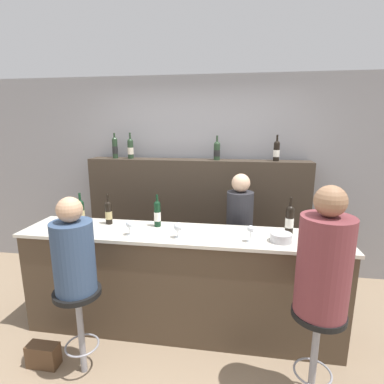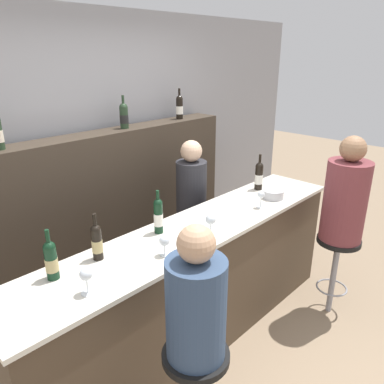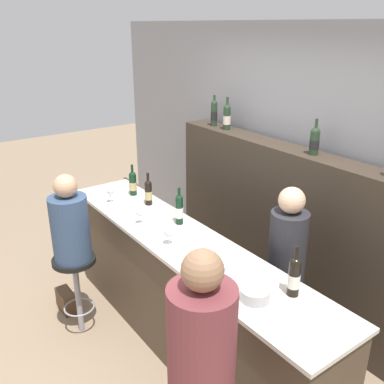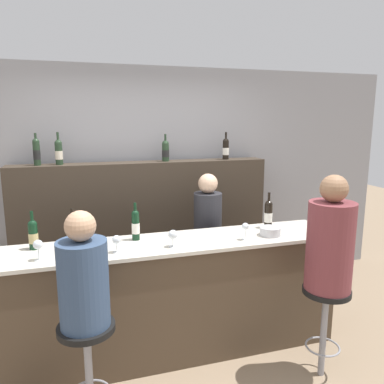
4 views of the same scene
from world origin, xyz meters
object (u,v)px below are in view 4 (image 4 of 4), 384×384
at_px(wine_bottle_counter_3, 268,214).
at_px(wine_glass_3, 245,227).
at_px(wine_bottle_backbar_1, 59,152).
at_px(wine_bottle_backbar_0, 37,152).
at_px(guest_seated_right, 330,241).
at_px(wine_glass_0, 38,246).
at_px(bar_stool_right, 325,308).
at_px(wine_bottle_counter_2, 136,225).
at_px(guest_seated_left, 83,278).
at_px(wine_bottle_counter_1, 73,231).
at_px(bar_stool_left, 87,349).
at_px(wine_bottle_backbar_2, 166,151).
at_px(wine_bottle_backbar_3, 226,149).
at_px(metal_bowl, 270,231).
at_px(wine_glass_1, 117,240).
at_px(wine_glass_2, 173,235).
at_px(bartender, 207,249).
at_px(wine_bottle_counter_0, 33,234).

height_order(wine_bottle_counter_3, wine_glass_3, wine_bottle_counter_3).
bearing_deg(wine_glass_3, wine_bottle_backbar_1, 139.53).
relative_size(wine_bottle_backbar_0, guest_seated_right, 0.37).
height_order(wine_glass_0, bar_stool_right, wine_glass_0).
relative_size(wine_bottle_counter_2, guest_seated_left, 0.43).
distance_m(wine_bottle_counter_1, bar_stool_left, 0.96).
bearing_deg(wine_bottle_counter_1, wine_bottle_backbar_2, 45.44).
distance_m(wine_bottle_counter_1, wine_bottle_backbar_3, 2.06).
bearing_deg(bar_stool_right, metal_bowl, 109.72).
bearing_deg(guest_seated_right, wine_bottle_backbar_3, 94.11).
bearing_deg(wine_glass_1, bar_stool_left, -116.48).
xyz_separation_m(wine_glass_1, wine_glass_2, (0.44, 0.00, 0.00)).
relative_size(wine_bottle_backbar_1, wine_glass_1, 2.43).
bearing_deg(wine_bottle_counter_1, wine_glass_3, -10.90).
height_order(wine_glass_3, metal_bowl, wine_glass_3).
xyz_separation_m(wine_bottle_backbar_1, wine_glass_2, (0.87, -1.28, -0.58)).
distance_m(wine_bottle_backbar_2, wine_bottle_backbar_3, 0.71).
distance_m(wine_bottle_backbar_2, wine_glass_3, 1.45).
bearing_deg(wine_bottle_counter_2, bar_stool_right, -30.09).
bearing_deg(wine_bottle_backbar_3, bartender, -126.02).
bearing_deg(wine_bottle_counter_1, wine_bottle_counter_3, 0.00).
height_order(wine_bottle_counter_0, wine_bottle_counter_1, wine_bottle_counter_0).
bearing_deg(wine_bottle_backbar_3, bar_stool_left, -132.68).
xyz_separation_m(wine_bottle_counter_0, wine_glass_3, (1.68, -0.27, -0.01)).
distance_m(wine_glass_0, guest_seated_right, 2.14).
relative_size(wine_glass_0, bar_stool_left, 0.21).
relative_size(wine_bottle_backbar_3, guest_seated_left, 0.42).
relative_size(wine_bottle_counter_2, bar_stool_right, 0.43).
height_order(wine_bottle_backbar_2, guest_seated_right, wine_bottle_backbar_2).
xyz_separation_m(wine_bottle_backbar_2, wine_bottle_backbar_3, (0.71, 0.00, 0.01)).
distance_m(wine_bottle_counter_2, wine_bottle_backbar_0, 1.42).
distance_m(wine_bottle_counter_1, bartender, 1.44).
relative_size(wine_glass_3, bartender, 0.10).
height_order(wine_bottle_counter_0, wine_bottle_backbar_3, wine_bottle_backbar_3).
relative_size(wine_glass_2, bar_stool_left, 0.19).
xyz_separation_m(wine_bottle_counter_0, wine_bottle_backbar_0, (-0.03, 1.01, 0.56)).
bearing_deg(wine_bottle_counter_2, wine_glass_2, -46.18).
xyz_separation_m(wine_bottle_counter_3, bar_stool_right, (0.10, -0.78, -0.57)).
height_order(wine_glass_2, metal_bowl, wine_glass_2).
distance_m(guest_seated_left, bar_stool_right, 1.84).
distance_m(wine_bottle_backbar_3, bar_stool_right, 2.11).
xyz_separation_m(wine_bottle_counter_1, bartender, (1.30, 0.44, -0.44)).
distance_m(wine_glass_1, bar_stool_left, 0.78).
distance_m(wine_bottle_counter_0, guest_seated_right, 2.28).
bearing_deg(wine_bottle_counter_3, bar_stool_left, -155.20).
bearing_deg(guest_seated_left, wine_glass_2, 36.25).
bearing_deg(wine_bottle_backbar_3, wine_glass_1, -137.49).
relative_size(wine_bottle_counter_2, wine_glass_3, 2.19).
height_order(guest_seated_left, bartender, bartender).
relative_size(wine_bottle_counter_1, wine_glass_2, 2.19).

